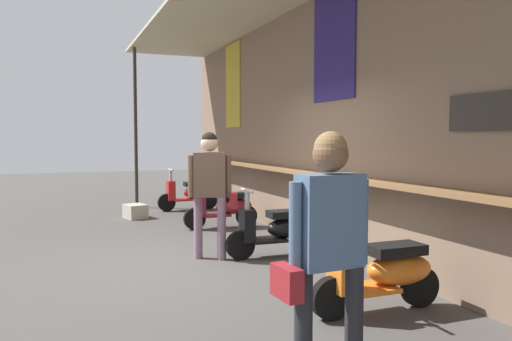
% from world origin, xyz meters
% --- Properties ---
extents(ground_plane, '(38.46, 38.46, 0.00)m').
position_xyz_m(ground_plane, '(0.00, 0.00, 0.00)').
color(ground_plane, '#474442').
extents(market_stall_facade, '(13.74, 2.29, 3.97)m').
position_xyz_m(market_stall_facade, '(-0.00, 1.90, 2.17)').
color(market_stall_facade, '#7F6651').
rests_on(market_stall_facade, ground_plane).
extents(scooter_red, '(0.46, 1.40, 0.97)m').
position_xyz_m(scooter_red, '(-4.89, 1.08, 0.39)').
color(scooter_red, red).
rests_on(scooter_red, ground_plane).
extents(scooter_maroon, '(0.46, 1.40, 0.97)m').
position_xyz_m(scooter_maroon, '(-2.39, 1.08, 0.39)').
color(scooter_maroon, maroon).
rests_on(scooter_maroon, ground_plane).
extents(scooter_black, '(0.46, 1.40, 0.97)m').
position_xyz_m(scooter_black, '(0.03, 1.08, 0.39)').
color(scooter_black, black).
rests_on(scooter_black, ground_plane).
extents(scooter_orange, '(0.46, 1.40, 0.97)m').
position_xyz_m(scooter_orange, '(2.46, 1.08, 0.39)').
color(scooter_orange, orange).
rests_on(scooter_orange, ground_plane).
extents(shopper_with_handbag, '(0.38, 0.69, 1.75)m').
position_xyz_m(shopper_with_handbag, '(-0.19, 0.14, 1.08)').
color(shopper_with_handbag, gray).
rests_on(shopper_with_handbag, ground_plane).
extents(shopper_browsing, '(0.28, 0.67, 1.72)m').
position_xyz_m(shopper_browsing, '(3.62, -0.22, 1.05)').
color(shopper_browsing, '#232328').
rests_on(shopper_browsing, ground_plane).
extents(merchandise_crate, '(0.56, 0.49, 0.29)m').
position_xyz_m(merchandise_crate, '(-4.15, -0.31, 0.14)').
color(merchandise_crate, '#B2A899').
rests_on(merchandise_crate, ground_plane).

